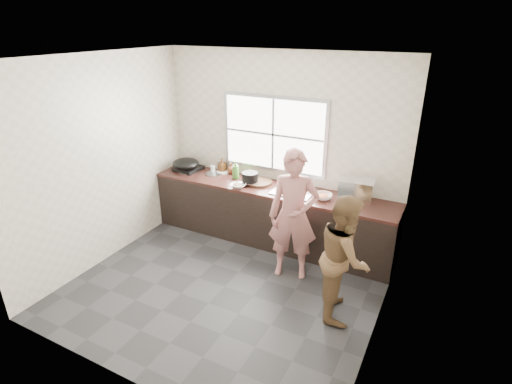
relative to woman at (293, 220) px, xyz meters
The scene contains 30 objects.
floor 1.19m from the woman, 133.19° to the right, with size 3.60×3.20×0.01m, color #2A2A2D.
ceiling 2.12m from the woman, 133.19° to the right, with size 3.60×3.20×0.01m, color silver.
wall_back 1.27m from the woman, 122.91° to the left, with size 3.60×0.01×2.70m, color beige.
wall_left 2.57m from the woman, 164.86° to the right, with size 0.01×3.20×2.70m, color beige.
wall_right 1.47m from the woman, 28.82° to the right, with size 0.01×3.20×2.70m, color beige.
wall_front 2.41m from the woman, 105.22° to the right, with size 3.60×0.01×2.70m, color beige.
cabinet 0.96m from the woman, 134.07° to the left, with size 3.60×0.62×0.82m, color black.
countertop 0.89m from the woman, 134.07° to the left, with size 3.60×0.64×0.04m, color #321914.
sink 0.69m from the woman, 112.64° to the left, with size 0.55×0.45×0.02m, color silver.
faucet 0.91m from the woman, 107.60° to the left, with size 0.02×0.02×0.30m, color silver.
window_frame 1.41m from the woman, 127.40° to the left, with size 1.60×0.05×1.10m, color #9EA0A5.
window_glazing 1.39m from the woman, 128.15° to the left, with size 1.50×0.01×1.00m, color white.
woman is the anchor object (origin of this frame).
person_side 0.88m from the woman, 29.02° to the right, with size 0.69×0.54×1.42m, color brown.
cutting_board 1.07m from the woman, 140.24° to the left, with size 0.38×0.38×0.04m, color #332114.
cleaver 1.09m from the woman, 151.14° to the left, with size 0.22×0.11×0.01m, color silver.
bowl_mince 1.11m from the woman, 157.40° to the left, with size 0.22×0.22×0.05m, color white.
bowl_crabs 0.63m from the woman, 73.30° to the left, with size 0.19×0.19×0.06m, color silver.
bowl_held 0.52m from the woman, 103.31° to the left, with size 0.21×0.21×0.07m, color silver.
black_pot 1.14m from the woman, 146.37° to the left, with size 0.24×0.24×0.17m, color black.
plate_food 1.76m from the woman, 150.56° to the left, with size 0.23×0.23×0.02m, color white.
bottle_green 1.44m from the woman, 149.90° to the left, with size 0.11×0.11×0.28m, color #3C7A28.
bottle_brown_tall 1.80m from the woman, 151.03° to the left, with size 0.09×0.09×0.20m, color #4C2C13.
bottle_brown_short 1.65m from the woman, 148.15° to the left, with size 0.12×0.12×0.16m, color #4E2613.
glass_jar 1.86m from the woman, 155.08° to the left, with size 0.07×0.07×0.11m, color silver.
burner 2.19m from the woman, 161.79° to the left, with size 0.37×0.37×0.06m, color black.
wok 2.16m from the woman, 163.76° to the left, with size 0.41×0.41×0.16m, color black.
dish_rack 0.93m from the woman, 49.10° to the left, with size 0.42×0.30×0.32m, color silver.
pot_lid_left 2.13m from the woman, 163.43° to the left, with size 0.26×0.26×0.01m, color #A7ABAE.
pot_lid_right 1.77m from the woman, 156.15° to the left, with size 0.26×0.26×0.01m, color #A6A8AD.
Camera 1 is at (2.22, -3.45, 3.02)m, focal length 28.00 mm.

